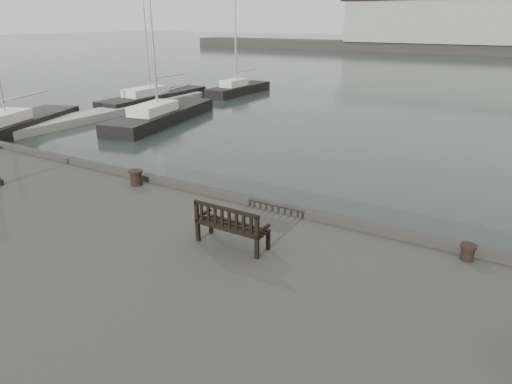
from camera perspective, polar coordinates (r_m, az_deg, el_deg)
ground at (r=13.68m, az=1.25°, el=-7.64°), size 400.00×400.00×0.00m
pontoon at (r=33.62m, az=-20.65°, el=8.75°), size 2.00×24.00×0.50m
breakwater at (r=103.03m, az=26.40°, el=17.55°), size 140.00×9.50×12.20m
bench at (r=10.61m, az=-3.05°, el=-5.14°), size 1.75×0.62×1.00m
bollard_left at (r=14.98m, az=-14.75°, el=1.74°), size 0.55×0.55×0.48m
bollard_right at (r=11.07m, az=24.93°, el=-6.85°), size 0.38×0.38×0.37m
yacht_a at (r=31.82m, az=-27.96°, el=7.02°), size 5.94×10.42×13.75m
yacht_b at (r=39.33m, az=-12.47°, el=11.16°), size 2.56×10.95×14.29m
yacht_c at (r=31.81m, az=-11.59°, el=9.02°), size 4.51×10.82×14.04m
yacht_d at (r=43.36m, az=-2.16°, el=12.46°), size 2.23×7.83×10.05m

